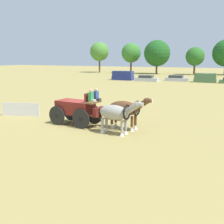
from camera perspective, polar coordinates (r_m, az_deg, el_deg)
ground_plane at (r=19.32m, az=-7.72°, el=-2.63°), size 220.00×220.00×0.00m
show_wagon at (r=18.96m, az=-7.39°, el=0.82°), size 5.69×1.95×2.66m
draft_horse_near at (r=17.64m, az=2.89°, el=0.61°), size 3.19×1.16×2.22m
draft_horse_off at (r=16.53m, az=0.84°, el=-0.29°), size 3.06×1.12×2.17m
parked_vehicle_a at (r=56.36m, az=2.33°, el=7.74°), size 4.39×1.93×1.86m
parked_vehicle_b at (r=53.79m, az=7.41°, el=7.03°), size 4.47×1.82×1.15m
parked_vehicle_c at (r=55.22m, az=13.60°, el=6.92°), size 4.47×1.74×1.15m
parked_vehicle_d at (r=54.04m, az=19.22°, el=6.85°), size 4.04×1.98×1.70m
tree_a at (r=84.28m, az=-2.70°, el=12.70°), size 5.73×5.73×9.19m
tree_b at (r=81.31m, az=4.08°, el=12.43°), size 5.70×5.70×8.77m
tree_c at (r=77.78m, az=9.56°, el=12.23°), size 7.28×7.28×9.39m
tree_d at (r=76.40m, az=17.24°, el=11.20°), size 4.95×4.95×7.33m
sponsor_banner at (r=22.94m, az=-18.86°, el=0.51°), size 3.10×0.93×1.10m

